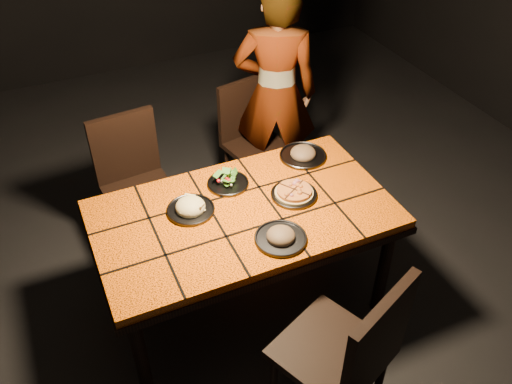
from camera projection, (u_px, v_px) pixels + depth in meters
name	position (u px, v px, depth m)	size (l,w,h in m)	color
room_shell	(241.00, 85.00, 2.44)	(6.04, 7.04, 3.08)	black
dining_table	(244.00, 221.00, 2.96)	(1.62, 0.92, 0.75)	#FF6908
chair_near	(350.00, 351.00, 2.42)	(0.61, 0.61, 1.02)	black
chair_far_left	(134.00, 176.00, 3.49)	(0.46, 0.46, 0.95)	black
chair_far_right	(251.00, 133.00, 3.95)	(0.48, 0.48, 0.89)	black
diner	(275.00, 94.00, 3.79)	(0.59, 0.39, 1.62)	brown
plate_pizza	(294.00, 193.00, 3.00)	(0.30, 0.30, 0.04)	#38383D
plate_pasta	(191.00, 208.00, 2.90)	(0.26, 0.26, 0.08)	#38383D
plate_salad	(228.00, 181.00, 3.07)	(0.24, 0.24, 0.07)	#38383D
plate_mushroom_a	(281.00, 236.00, 2.72)	(0.27, 0.27, 0.09)	#38383D
plate_mushroom_b	(303.00, 154.00, 3.29)	(0.29, 0.29, 0.09)	#38383D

